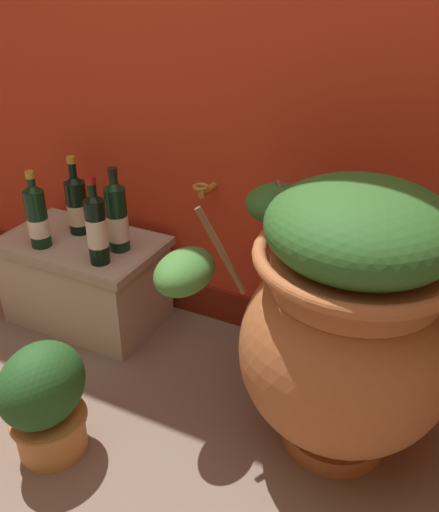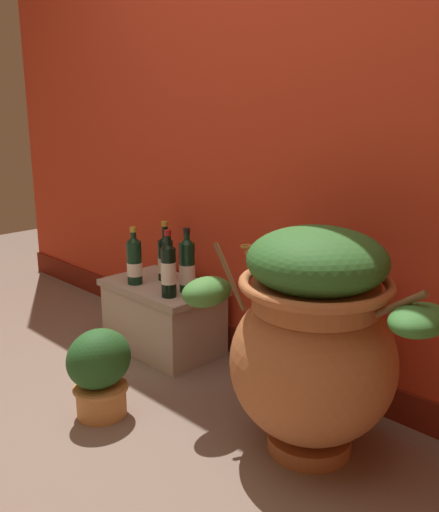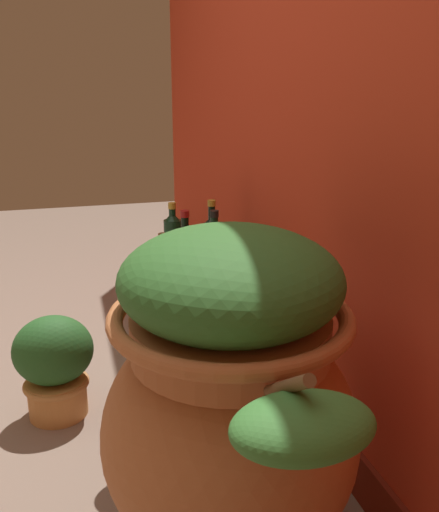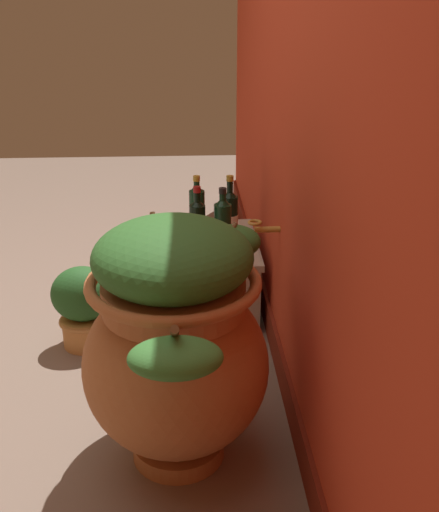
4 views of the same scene
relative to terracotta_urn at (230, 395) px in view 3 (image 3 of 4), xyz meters
name	(u,v)px [view 3 (image 3 of 4)]	position (x,y,z in m)	size (l,w,h in m)	color
back_wall	(345,13)	(-0.55, 0.50, 0.86)	(4.40, 0.33, 2.60)	red
terracotta_urn	(230,395)	(0.00, 0.00, 0.00)	(0.98, 0.58, 0.82)	#B26638
stone_ledge	(201,311)	(-1.05, 0.18, -0.25)	(0.60, 0.37, 0.34)	#B2A893
wine_bottle_left	(186,258)	(-0.88, 0.09, 0.04)	(0.07, 0.07, 0.31)	black
wine_bottle_middle	(214,257)	(-0.88, 0.20, 0.04)	(0.08, 0.08, 0.31)	black
wine_bottle_right	(173,242)	(-1.15, 0.09, 0.03)	(0.08, 0.08, 0.29)	black
wine_bottle_back	(212,244)	(-1.09, 0.24, 0.02)	(0.08, 0.08, 0.30)	black
potted_shrub	(54,364)	(-0.72, -0.40, -0.24)	(0.22, 0.27, 0.36)	#D68E4C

